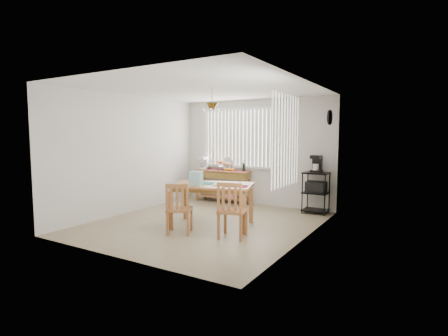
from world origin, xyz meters
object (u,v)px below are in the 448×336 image
Objects in this scene: cart_items at (317,164)px; dining_table at (212,189)px; chair_right at (232,210)px; chair_left at (179,209)px; sideboard at (223,178)px; wire_cart at (316,189)px.

dining_table is at bearing -123.40° from cart_items.
chair_right is at bearing -35.26° from dining_table.
chair_left is at bearing -118.90° from cart_items.
dining_table is at bearing -63.73° from sideboard.
chair_right is (0.72, -0.51, -0.24)m from dining_table.
chair_left is at bearing -118.98° from wire_cart.
sideboard is at bearing 116.27° from dining_table.
sideboard is 2.43m from wire_cart.
dining_table is 0.83m from chair_left.
wire_cart is 2.51m from dining_table.
chair_left is (-1.58, -2.85, -0.11)m from wire_cart.
chair_right reaches higher than sideboard.
cart_items reaches higher than chair_left.
chair_right is at bearing -104.27° from cart_items.
wire_cart is at bearing 61.02° from chair_left.
wire_cart is at bearing 56.48° from dining_table.
dining_table is at bearing 144.74° from chair_right.
sideboard is at bearing 179.34° from wire_cart.
cart_items is at bearing 90.00° from wire_cart.
dining_table is 0.91m from chair_right.
cart_items is 2.54m from dining_table.
cart_items is at bearing 61.10° from chair_left.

